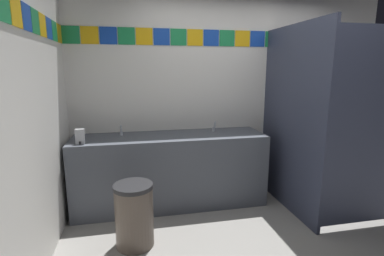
{
  "coord_description": "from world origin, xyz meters",
  "views": [
    {
      "loc": [
        -1.32,
        -2.18,
        1.65
      ],
      "look_at": [
        -0.68,
        0.86,
        1.01
      ],
      "focal_mm": 27.04,
      "sensor_mm": 36.0,
      "label": 1
    }
  ],
  "objects": [
    {
      "name": "ground_plane",
      "position": [
        0.0,
        0.0,
        0.0
      ],
      "size": [
        9.12,
        9.12,
        0.0
      ],
      "primitive_type": "plane",
      "color": "gray"
    },
    {
      "name": "faucet_left",
      "position": [
        -1.45,
        1.24,
        0.92
      ],
      "size": [
        0.04,
        0.1,
        0.14
      ],
      "color": "silver",
      "rests_on": "vanity_counter"
    },
    {
      "name": "soap_dispenser",
      "position": [
        -1.87,
        0.96,
        0.95
      ],
      "size": [
        0.09,
        0.09,
        0.16
      ],
      "color": "#B7BABF",
      "rests_on": "vanity_counter"
    },
    {
      "name": "wall_back",
      "position": [
        0.0,
        1.5,
        1.37
      ],
      "size": [
        4.14,
        0.09,
        2.73
      ],
      "color": "white",
      "rests_on": "ground_plane"
    },
    {
      "name": "toilet",
      "position": [
        1.12,
        0.96,
        0.3
      ],
      "size": [
        0.39,
        0.49,
        0.74
      ],
      "color": "white",
      "rests_on": "ground_plane"
    },
    {
      "name": "wall_side",
      "position": [
        -2.11,
        -0.0,
        1.37
      ],
      "size": [
        0.09,
        2.92,
        2.73
      ],
      "color": "white",
      "rests_on": "ground_plane"
    },
    {
      "name": "vanity_counter",
      "position": [
        -0.89,
        1.15,
        0.44
      ],
      "size": [
        2.27,
        0.62,
        0.87
      ],
      "color": "#4C515B",
      "rests_on": "ground_plane"
    },
    {
      "name": "trash_bin",
      "position": [
        -1.34,
        0.36,
        0.31
      ],
      "size": [
        0.36,
        0.36,
        0.61
      ],
      "color": "brown",
      "rests_on": "ground_plane"
    },
    {
      "name": "faucet_right",
      "position": [
        -0.32,
        1.24,
        0.92
      ],
      "size": [
        0.04,
        0.1,
        0.14
      ],
      "color": "silver",
      "rests_on": "vanity_counter"
    },
    {
      "name": "stall_divider",
      "position": [
        0.65,
        0.55,
        1.07
      ],
      "size": [
        0.92,
        1.32,
        2.13
      ],
      "color": "#33384C",
      "rests_on": "ground_plane"
    }
  ]
}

